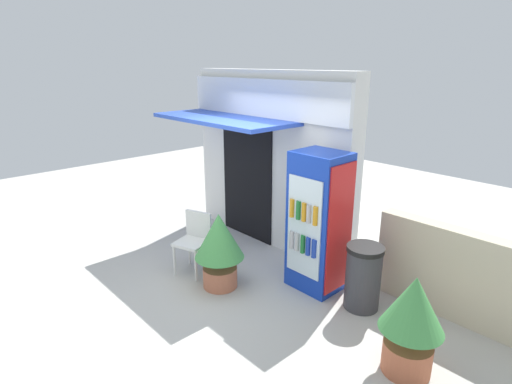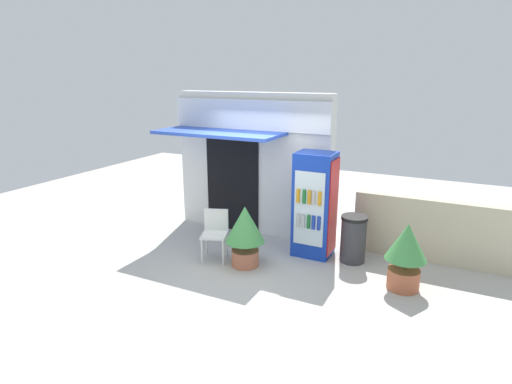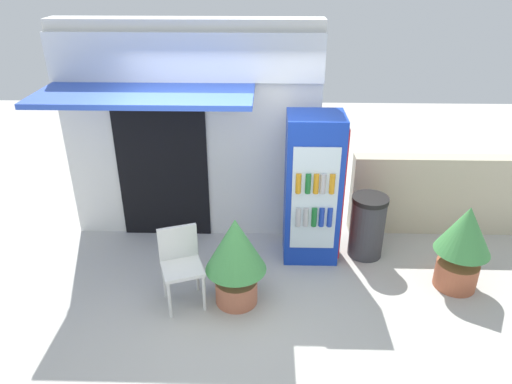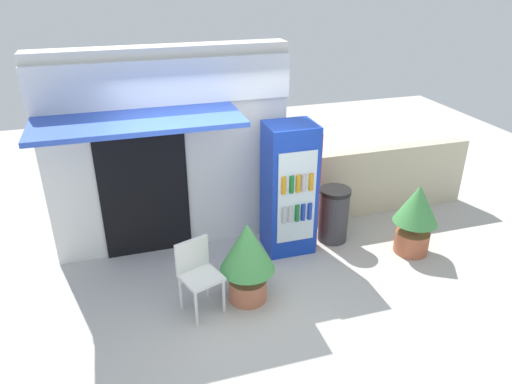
# 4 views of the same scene
# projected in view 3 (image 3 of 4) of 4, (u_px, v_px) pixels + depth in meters

# --- Properties ---
(ground) EXTENTS (16.00, 16.00, 0.00)m
(ground) POSITION_uv_depth(u_px,v_px,m) (228.00, 301.00, 5.32)
(ground) COLOR beige
(storefront_building) EXTENTS (3.27, 1.34, 2.82)m
(storefront_building) POSITION_uv_depth(u_px,v_px,m) (190.00, 129.00, 6.07)
(storefront_building) COLOR silver
(storefront_building) RESTS_ON ground
(drink_cooler) EXTENTS (0.68, 0.62, 1.87)m
(drink_cooler) POSITION_uv_depth(u_px,v_px,m) (313.00, 189.00, 5.74)
(drink_cooler) COLOR #1438B2
(drink_cooler) RESTS_ON ground
(plastic_chair) EXTENTS (0.54, 0.54, 0.88)m
(plastic_chair) POSITION_uv_depth(u_px,v_px,m) (181.00, 260.00, 5.12)
(plastic_chair) COLOR silver
(plastic_chair) RESTS_ON ground
(potted_plant_near_shop) EXTENTS (0.66, 0.66, 1.05)m
(potted_plant_near_shop) POSITION_uv_depth(u_px,v_px,m) (236.00, 253.00, 5.04)
(potted_plant_near_shop) COLOR #BC6B4C
(potted_plant_near_shop) RESTS_ON ground
(potted_plant_curbside) EXTENTS (0.61, 0.61, 1.04)m
(potted_plant_curbside) POSITION_uv_depth(u_px,v_px,m) (463.00, 241.00, 5.29)
(potted_plant_curbside) COLOR #AD5B3D
(potted_plant_curbside) RESTS_ON ground
(trash_bin) EXTENTS (0.45, 0.45, 0.83)m
(trash_bin) POSITION_uv_depth(u_px,v_px,m) (367.00, 226.00, 5.97)
(trash_bin) COLOR #38383D
(trash_bin) RESTS_ON ground
(stone_boundary_wall) EXTENTS (2.75, 0.23, 1.11)m
(stone_boundary_wall) POSITION_uv_depth(u_px,v_px,m) (453.00, 195.00, 6.44)
(stone_boundary_wall) COLOR beige
(stone_boundary_wall) RESTS_ON ground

